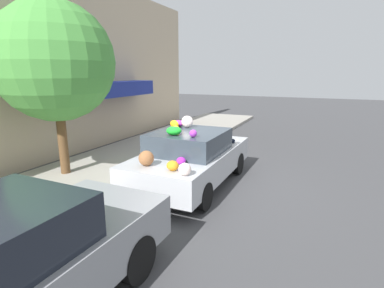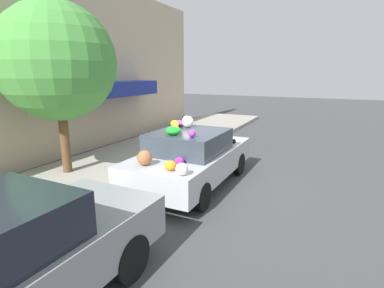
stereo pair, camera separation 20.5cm
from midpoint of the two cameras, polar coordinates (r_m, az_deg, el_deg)
The scene contains 6 objects.
ground_plane at distance 7.77m, azimuth -1.18°, elevation -7.50°, with size 60.00×60.00×0.00m, color #424244.
sidewalk_curb at distance 9.17m, azimuth -16.66°, elevation -4.30°, with size 24.00×3.20×0.14m.
building_facade at distance 10.47m, azimuth -26.67°, elevation 13.02°, with size 18.00×1.20×6.01m.
street_tree at distance 8.46m, azimuth -25.36°, elevation 13.94°, with size 2.97×2.97×4.38m.
fire_hydrant at distance 9.94m, azimuth -5.81°, elevation 0.06°, with size 0.20×0.20×0.70m.
art_car at distance 7.49m, azimuth -0.93°, elevation -2.40°, with size 4.06×1.89×1.70m.
Camera 1 is at (-6.60, -3.02, 2.78)m, focal length 28.00 mm.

